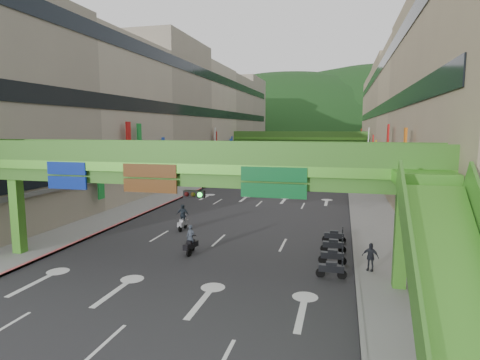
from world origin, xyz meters
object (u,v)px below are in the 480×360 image
object	(u,v)px
overpass_near	(197,179)
car_silver	(238,181)
pedestrian_red	(407,260)
car_yellow	(308,166)
scooter_rider_near	(191,241)
scooter_rider_mid	(305,181)

from	to	relation	value
overpass_near	car_silver	xyz separation A→B (m)	(-6.42, 32.72, -4.53)
overpass_near	pedestrian_red	bearing A→B (deg)	13.76
car_yellow	pedestrian_red	size ratio (longest dim) A/B	2.42
overpass_near	pedestrian_red	xyz separation A→B (m)	(10.69, 2.62, -4.33)
scooter_rider_near	scooter_rider_mid	distance (m)	27.60
car_silver	car_yellow	bearing A→B (deg)	71.36
scooter_rider_mid	car_yellow	world-z (taller)	scooter_rider_mid
car_silver	scooter_rider_near	bearing A→B (deg)	-81.39
car_silver	pedestrian_red	xyz separation A→B (m)	(17.11, -30.11, 0.21)
car_yellow	scooter_rider_mid	bearing A→B (deg)	-84.93
car_yellow	overpass_near	bearing A→B (deg)	-89.87
overpass_near	scooter_rider_near	bearing A→B (deg)	117.38
scooter_rider_near	car_yellow	size ratio (longest dim) A/B	0.43
overpass_near	car_silver	bearing A→B (deg)	101.10
overpass_near	pedestrian_red	size ratio (longest dim) A/B	15.95
scooter_rider_mid	overpass_near	bearing A→B (deg)	-95.32
overpass_near	car_yellow	size ratio (longest dim) A/B	6.60
overpass_near	scooter_rider_near	distance (m)	5.77
overpass_near	scooter_rider_mid	xyz separation A→B (m)	(2.84, 30.56, -4.05)
scooter_rider_mid	pedestrian_red	bearing A→B (deg)	-74.31
overpass_near	scooter_rider_mid	size ratio (longest dim) A/B	12.59
car_silver	scooter_rider_mid	bearing A→B (deg)	-13.61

